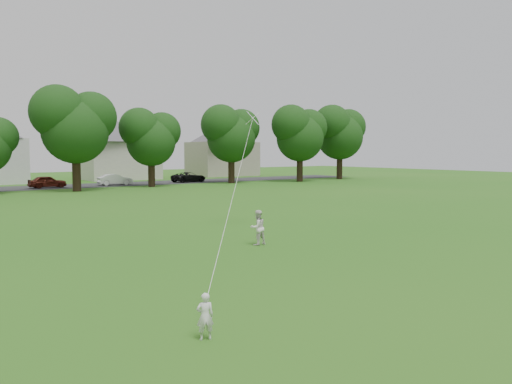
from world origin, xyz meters
TOP-DOWN VIEW (x-y plane):
  - ground at (0.00, 0.00)m, footprint 160.00×160.00m
  - toddler at (-3.09, -3.22)m, footprint 0.40×0.33m
  - older_boy at (3.54, 4.11)m, footprint 0.68×0.54m
  - kite at (1.58, 2.49)m, footprint 5.18×6.23m
  - tree_row at (3.53, 35.28)m, footprint 81.99×8.08m

SIDE VIEW (x-z plane):
  - ground at x=0.00m, z-range 0.00..0.00m
  - toddler at x=-3.09m, z-range 0.00..0.94m
  - older_boy at x=3.54m, z-range 0.00..1.38m
  - kite at x=1.58m, z-range -4.76..10.68m
  - tree_row at x=3.53m, z-range 1.12..11.00m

